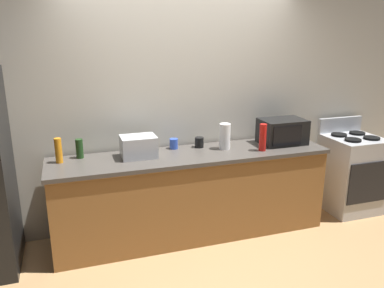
{
  "coord_description": "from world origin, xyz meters",
  "views": [
    {
      "loc": [
        -1.16,
        -3.16,
        2.09
      ],
      "look_at": [
        0.0,
        0.4,
        1.0
      ],
      "focal_mm": 36.36,
      "sensor_mm": 36.0,
      "label": 1
    }
  ],
  "objects_px": {
    "toaster_oven": "(139,147)",
    "bottle_hot_sauce": "(263,137)",
    "bottle_dish_soap": "(58,151)",
    "mug_blue": "(174,144)",
    "stove_range": "(351,173)",
    "bottle_wine": "(79,149)",
    "microwave": "(282,131)",
    "paper_towel_roll": "(225,136)",
    "mug_black": "(199,142)"
  },
  "relations": [
    {
      "from": "toaster_oven",
      "to": "bottle_hot_sauce",
      "type": "bearing_deg",
      "value": -8.55
    },
    {
      "from": "bottle_wine",
      "to": "toaster_oven",
      "type": "bearing_deg",
      "value": -14.63
    },
    {
      "from": "bottle_dish_soap",
      "to": "mug_blue",
      "type": "xyz_separation_m",
      "value": [
        1.14,
        0.11,
        -0.07
      ]
    },
    {
      "from": "bottle_dish_soap",
      "to": "mug_blue",
      "type": "height_order",
      "value": "bottle_dish_soap"
    },
    {
      "from": "microwave",
      "to": "mug_black",
      "type": "relative_size",
      "value": 4.44
    },
    {
      "from": "bottle_wine",
      "to": "bottle_dish_soap",
      "type": "relative_size",
      "value": 0.8
    },
    {
      "from": "toaster_oven",
      "to": "mug_black",
      "type": "distance_m",
      "value": 0.69
    },
    {
      "from": "paper_towel_roll",
      "to": "bottle_hot_sauce",
      "type": "relative_size",
      "value": 0.96
    },
    {
      "from": "bottle_hot_sauce",
      "to": "mug_blue",
      "type": "distance_m",
      "value": 0.93
    },
    {
      "from": "toaster_oven",
      "to": "bottle_hot_sauce",
      "type": "distance_m",
      "value": 1.27
    },
    {
      "from": "toaster_oven",
      "to": "bottle_dish_soap",
      "type": "relative_size",
      "value": 1.43
    },
    {
      "from": "mug_blue",
      "to": "bottle_wine",
      "type": "bearing_deg",
      "value": -178.83
    },
    {
      "from": "toaster_oven",
      "to": "mug_black",
      "type": "relative_size",
      "value": 3.14
    },
    {
      "from": "stove_range",
      "to": "bottle_dish_soap",
      "type": "relative_size",
      "value": 4.55
    },
    {
      "from": "stove_range",
      "to": "toaster_oven",
      "type": "distance_m",
      "value": 2.59
    },
    {
      "from": "microwave",
      "to": "paper_towel_roll",
      "type": "relative_size",
      "value": 1.78
    },
    {
      "from": "microwave",
      "to": "mug_blue",
      "type": "distance_m",
      "value": 1.2
    },
    {
      "from": "paper_towel_roll",
      "to": "mug_black",
      "type": "relative_size",
      "value": 2.5
    },
    {
      "from": "paper_towel_roll",
      "to": "mug_black",
      "type": "bearing_deg",
      "value": 149.74
    },
    {
      "from": "mug_black",
      "to": "mug_blue",
      "type": "xyz_separation_m",
      "value": [
        -0.27,
        0.04,
        -0.0
      ]
    },
    {
      "from": "paper_towel_roll",
      "to": "bottle_wine",
      "type": "xyz_separation_m",
      "value": [
        -1.46,
        0.15,
        -0.04
      ]
    },
    {
      "from": "stove_range",
      "to": "microwave",
      "type": "relative_size",
      "value": 2.25
    },
    {
      "from": "stove_range",
      "to": "bottle_hot_sauce",
      "type": "height_order",
      "value": "bottle_hot_sauce"
    },
    {
      "from": "mug_black",
      "to": "bottle_hot_sauce",
      "type": "bearing_deg",
      "value": -28.48
    },
    {
      "from": "bottle_dish_soap",
      "to": "stove_range",
      "type": "bearing_deg",
      "value": -2.05
    },
    {
      "from": "microwave",
      "to": "mug_black",
      "type": "xyz_separation_m",
      "value": [
        -0.91,
        0.14,
        -0.08
      ]
    },
    {
      "from": "stove_range",
      "to": "microwave",
      "type": "bearing_deg",
      "value": 177.09
    },
    {
      "from": "paper_towel_roll",
      "to": "bottle_wine",
      "type": "height_order",
      "value": "paper_towel_roll"
    },
    {
      "from": "microwave",
      "to": "paper_towel_roll",
      "type": "distance_m",
      "value": 0.68
    },
    {
      "from": "bottle_hot_sauce",
      "to": "mug_black",
      "type": "distance_m",
      "value": 0.67
    },
    {
      "from": "stove_range",
      "to": "bottle_hot_sauce",
      "type": "xyz_separation_m",
      "value": [
        -1.28,
        -0.13,
        0.58
      ]
    },
    {
      "from": "stove_range",
      "to": "bottle_dish_soap",
      "type": "distance_m",
      "value": 3.32
    },
    {
      "from": "stove_range",
      "to": "mug_blue",
      "type": "distance_m",
      "value": 2.2
    },
    {
      "from": "microwave",
      "to": "paper_towel_roll",
      "type": "xyz_separation_m",
      "value": [
        -0.68,
        0.0,
        0.0
      ]
    },
    {
      "from": "mug_blue",
      "to": "stove_range",
      "type": "bearing_deg",
      "value": -6.0
    },
    {
      "from": "microwave",
      "to": "bottle_dish_soap",
      "type": "distance_m",
      "value": 2.33
    },
    {
      "from": "paper_towel_roll",
      "to": "mug_blue",
      "type": "height_order",
      "value": "paper_towel_roll"
    },
    {
      "from": "toaster_oven",
      "to": "stove_range",
      "type": "bearing_deg",
      "value": -1.36
    },
    {
      "from": "toaster_oven",
      "to": "bottle_dish_soap",
      "type": "xyz_separation_m",
      "value": [
        -0.74,
        0.06,
        0.01
      ]
    },
    {
      "from": "bottle_dish_soap",
      "to": "bottle_wine",
      "type": "bearing_deg",
      "value": 24.51
    },
    {
      "from": "microwave",
      "to": "bottle_hot_sauce",
      "type": "bearing_deg",
      "value": -152.07
    },
    {
      "from": "stove_range",
      "to": "bottle_wine",
      "type": "bearing_deg",
      "value": 176.21
    },
    {
      "from": "bottle_wine",
      "to": "mug_blue",
      "type": "distance_m",
      "value": 0.95
    },
    {
      "from": "bottle_hot_sauce",
      "to": "mug_black",
      "type": "relative_size",
      "value": 2.6
    },
    {
      "from": "stove_range",
      "to": "mug_blue",
      "type": "xyz_separation_m",
      "value": [
        -2.13,
        0.22,
        0.49
      ]
    },
    {
      "from": "bottle_hot_sauce",
      "to": "mug_blue",
      "type": "bearing_deg",
      "value": 157.56
    },
    {
      "from": "paper_towel_roll",
      "to": "bottle_wine",
      "type": "distance_m",
      "value": 1.47
    },
    {
      "from": "paper_towel_roll",
      "to": "bottle_dish_soap",
      "type": "height_order",
      "value": "paper_towel_roll"
    },
    {
      "from": "microwave",
      "to": "mug_blue",
      "type": "height_order",
      "value": "microwave"
    },
    {
      "from": "toaster_oven",
      "to": "mug_black",
      "type": "xyz_separation_m",
      "value": [
        0.67,
        0.13,
        -0.05
      ]
    }
  ]
}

